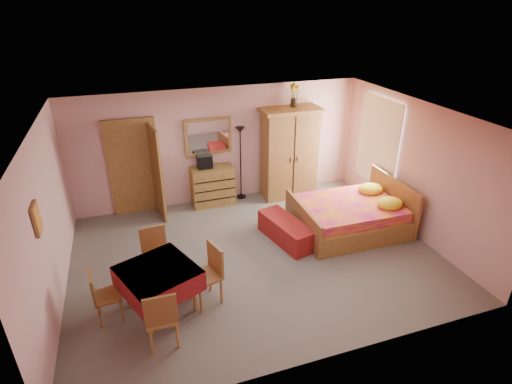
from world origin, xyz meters
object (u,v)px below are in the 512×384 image
object	(u,v)px
wardrobe	(289,153)
floor_lamp	(241,164)
chair_east	(205,276)
chest_of_drawers	(213,186)
chair_south	(161,315)
bench	(286,231)
wall_mirror	(208,136)
chair_north	(157,257)
bed	(349,208)
stereo	(205,162)
dining_table	(160,289)
sunflower_vase	(294,95)
chair_west	(107,295)

from	to	relation	value
wardrobe	floor_lamp	bearing A→B (deg)	168.68
wardrobe	chair_east	size ratio (longest dim) A/B	2.18
chest_of_drawers	chair_east	bearing A→B (deg)	-105.74
wardrobe	chair_south	size ratio (longest dim) A/B	2.25
wardrobe	bench	world-z (taller)	wardrobe
wall_mirror	chair_north	size ratio (longest dim) A/B	1.13
chair_south	bed	bearing A→B (deg)	26.15
stereo	dining_table	bearing A→B (deg)	-113.72
wardrobe	bed	xyz separation A→B (m)	(0.54, -1.87, -0.56)
sunflower_vase	dining_table	world-z (taller)	sunflower_vase
chest_of_drawers	sunflower_vase	size ratio (longest dim) A/B	1.87
sunflower_vase	bed	distance (m)	2.74
chair_south	chair_east	size ratio (longest dim) A/B	0.97
stereo	dining_table	world-z (taller)	stereo
dining_table	chair_east	xyz separation A→B (m)	(0.68, -0.04, 0.11)
bed	stereo	bearing A→B (deg)	142.10
stereo	wardrobe	bearing A→B (deg)	-4.04
wardrobe	chair_west	world-z (taller)	wardrobe
stereo	chair_north	bearing A→B (deg)	-118.99
dining_table	stereo	bearing A→B (deg)	66.28
stereo	dining_table	xyz separation A→B (m)	(-1.39, -3.17, -0.68)
wardrobe	chair_east	world-z (taller)	wardrobe
bench	dining_table	world-z (taller)	dining_table
wardrobe	bed	bearing A→B (deg)	-74.41
chest_of_drawers	chair_north	distance (m)	2.84
sunflower_vase	bench	distance (m)	3.04
stereo	chair_west	size ratio (longest dim) A/B	0.38
bed	chair_south	bearing A→B (deg)	-154.12
dining_table	chair_south	bearing A→B (deg)	-93.87
wall_mirror	bed	size ratio (longest dim) A/B	0.50
floor_lamp	dining_table	size ratio (longest dim) A/B	1.70
chair_north	dining_table	bearing A→B (deg)	81.74
chest_of_drawers	chair_west	world-z (taller)	chest_of_drawers
bed	bench	distance (m)	1.38
sunflower_vase	bench	xyz separation A→B (m)	(-0.92, -1.95, -2.14)
wall_mirror	chair_east	bearing A→B (deg)	-107.73
bed	bench	world-z (taller)	bed
wardrobe	chair_west	size ratio (longest dim) A/B	2.53
sunflower_vase	chair_south	world-z (taller)	sunflower_vase
floor_lamp	chair_south	bearing A→B (deg)	-120.31
floor_lamp	wardrobe	bearing A→B (deg)	-10.91
bench	chair_east	xyz separation A→B (m)	(-1.85, -1.21, 0.27)
bench	chair_north	bearing A→B (deg)	-170.00
wall_mirror	chair_west	world-z (taller)	wall_mirror
bed	chair_west	size ratio (longest dim) A/B	2.54
wall_mirror	bed	world-z (taller)	wall_mirror
bench	floor_lamp	bearing A→B (deg)	97.96
sunflower_vase	chair_east	world-z (taller)	sunflower_vase
stereo	sunflower_vase	size ratio (longest dim) A/B	0.62
chest_of_drawers	chair_north	xyz separation A→B (m)	(-1.50, -2.41, 0.01)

